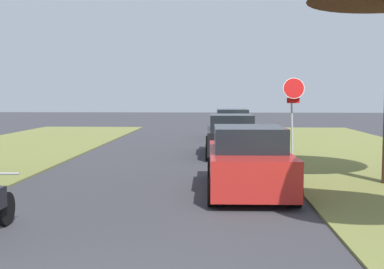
{
  "coord_description": "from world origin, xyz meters",
  "views": [
    {
      "loc": [
        1.6,
        -3.82,
        2.32
      ],
      "look_at": [
        1.1,
        6.31,
        1.48
      ],
      "focal_mm": 44.9,
      "sensor_mm": 36.0,
      "label": 1
    }
  ],
  "objects_px": {
    "stop_sign_far": "(293,99)",
    "parked_sedan_red": "(248,161)",
    "parked_sedan_black": "(231,136)",
    "parked_sedan_green": "(232,125)"
  },
  "relations": [
    {
      "from": "stop_sign_far",
      "to": "parked_sedan_green",
      "type": "relative_size",
      "value": 0.66
    },
    {
      "from": "parked_sedan_red",
      "to": "parked_sedan_green",
      "type": "distance_m",
      "value": 13.98
    },
    {
      "from": "stop_sign_far",
      "to": "parked_sedan_red",
      "type": "relative_size",
      "value": 0.66
    },
    {
      "from": "stop_sign_far",
      "to": "parked_sedan_black",
      "type": "xyz_separation_m",
      "value": [
        -2.35,
        0.03,
        -1.43
      ]
    },
    {
      "from": "parked_sedan_red",
      "to": "parked_sedan_black",
      "type": "distance_m",
      "value": 6.98
    },
    {
      "from": "parked_sedan_black",
      "to": "stop_sign_far",
      "type": "bearing_deg",
      "value": -0.82
    },
    {
      "from": "parked_sedan_red",
      "to": "parked_sedan_black",
      "type": "xyz_separation_m",
      "value": [
        -0.19,
        6.97,
        0.0
      ]
    },
    {
      "from": "parked_sedan_black",
      "to": "parked_sedan_green",
      "type": "bearing_deg",
      "value": 87.75
    },
    {
      "from": "stop_sign_far",
      "to": "parked_sedan_black",
      "type": "distance_m",
      "value": 2.76
    },
    {
      "from": "parked_sedan_green",
      "to": "parked_sedan_black",
      "type": "bearing_deg",
      "value": -92.25
    }
  ]
}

